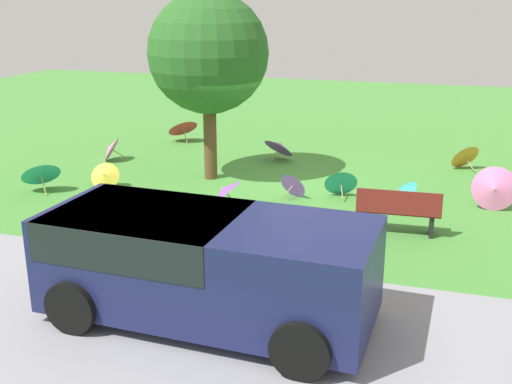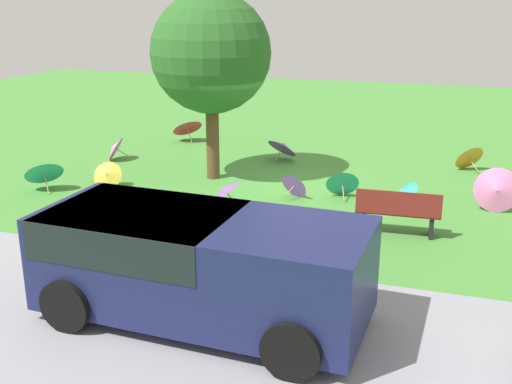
{
  "view_description": "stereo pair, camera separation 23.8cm",
  "coord_description": "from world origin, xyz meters",
  "px_view_note": "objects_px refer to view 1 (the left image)",
  "views": [
    {
      "loc": [
        -4.1,
        13.93,
        4.42
      ],
      "look_at": [
        -0.53,
        2.4,
        0.6
      ],
      "focal_mm": 43.61,
      "sensor_mm": 36.0,
      "label": 1
    },
    {
      "loc": [
        -4.32,
        13.86,
        4.42
      ],
      "look_at": [
        -0.53,
        2.4,
        0.6
      ],
      "focal_mm": 43.61,
      "sensor_mm": 36.0,
      "label": 2
    }
  ],
  "objects_px": {
    "shade_tree": "(208,54)",
    "parasol_orange_0": "(464,155)",
    "parasol_pink_0": "(495,189)",
    "parasol_teal_2": "(40,172)",
    "parasol_pink_4": "(110,148)",
    "parasol_teal_1": "(401,192)",
    "parasol_red_0": "(182,126)",
    "park_bench": "(398,211)",
    "parasol_purple_0": "(294,184)",
    "parasol_teal_0": "(341,181)",
    "parasol_purple_1": "(280,146)",
    "parasol_purple_2": "(224,190)",
    "van_dark": "(197,259)",
    "parasol_yellow_2": "(104,175)"
  },
  "relations": [
    {
      "from": "parasol_purple_1",
      "to": "parasol_orange_0",
      "type": "height_order",
      "value": "parasol_purple_1"
    },
    {
      "from": "park_bench",
      "to": "van_dark",
      "type": "bearing_deg",
      "value": 59.94
    },
    {
      "from": "parasol_purple_0",
      "to": "parasol_pink_4",
      "type": "bearing_deg",
      "value": -16.82
    },
    {
      "from": "parasol_purple_1",
      "to": "parasol_yellow_2",
      "type": "distance_m",
      "value": 5.06
    },
    {
      "from": "parasol_pink_0",
      "to": "parasol_teal_0",
      "type": "bearing_deg",
      "value": -0.59
    },
    {
      "from": "shade_tree",
      "to": "parasol_orange_0",
      "type": "distance_m",
      "value": 7.28
    },
    {
      "from": "parasol_pink_4",
      "to": "parasol_teal_1",
      "type": "bearing_deg",
      "value": 166.76
    },
    {
      "from": "park_bench",
      "to": "shade_tree",
      "type": "height_order",
      "value": "shade_tree"
    },
    {
      "from": "parasol_teal_1",
      "to": "parasol_red_0",
      "type": "xyz_separation_m",
      "value": [
        7.17,
        -4.74,
        0.08
      ]
    },
    {
      "from": "parasol_pink_0",
      "to": "parasol_teal_1",
      "type": "xyz_separation_m",
      "value": [
        1.91,
        0.56,
        -0.07
      ]
    },
    {
      "from": "park_bench",
      "to": "parasol_red_0",
      "type": "xyz_separation_m",
      "value": [
        7.23,
        -6.18,
        0.03
      ]
    },
    {
      "from": "park_bench",
      "to": "parasol_purple_1",
      "type": "xyz_separation_m",
      "value": [
        3.66,
        -4.78,
        -0.06
      ]
    },
    {
      "from": "parasol_purple_0",
      "to": "parasol_pink_0",
      "type": "bearing_deg",
      "value": -175.03
    },
    {
      "from": "parasol_teal_0",
      "to": "parasol_pink_0",
      "type": "distance_m",
      "value": 3.32
    },
    {
      "from": "park_bench",
      "to": "shade_tree",
      "type": "relative_size",
      "value": 0.36
    },
    {
      "from": "parasol_purple_0",
      "to": "parasol_teal_2",
      "type": "height_order",
      "value": "parasol_teal_2"
    },
    {
      "from": "parasol_red_0",
      "to": "parasol_teal_0",
      "type": "bearing_deg",
      "value": 144.27
    },
    {
      "from": "parasol_teal_0",
      "to": "parasol_pink_4",
      "type": "xyz_separation_m",
      "value": [
        6.72,
        -1.32,
        -0.01
      ]
    },
    {
      "from": "parasol_purple_0",
      "to": "parasol_red_0",
      "type": "relative_size",
      "value": 0.58
    },
    {
      "from": "park_bench",
      "to": "parasol_orange_0",
      "type": "height_order",
      "value": "park_bench"
    },
    {
      "from": "parasol_teal_2",
      "to": "shade_tree",
      "type": "bearing_deg",
      "value": -147.2
    },
    {
      "from": "parasol_teal_1",
      "to": "parasol_pink_4",
      "type": "relative_size",
      "value": 1.08
    },
    {
      "from": "parasol_purple_1",
      "to": "parasol_teal_2",
      "type": "distance_m",
      "value": 6.42
    },
    {
      "from": "parasol_teal_1",
      "to": "parasol_orange_0",
      "type": "bearing_deg",
      "value": -108.46
    },
    {
      "from": "parasol_teal_2",
      "to": "park_bench",
      "type": "bearing_deg",
      "value": 177.69
    },
    {
      "from": "shade_tree",
      "to": "parasol_pink_0",
      "type": "xyz_separation_m",
      "value": [
        -6.7,
        0.55,
        -2.61
      ]
    },
    {
      "from": "shade_tree",
      "to": "parasol_yellow_2",
      "type": "relative_size",
      "value": 5.82
    },
    {
      "from": "shade_tree",
      "to": "parasol_teal_1",
      "type": "height_order",
      "value": "shade_tree"
    },
    {
      "from": "van_dark",
      "to": "parasol_teal_2",
      "type": "height_order",
      "value": "van_dark"
    },
    {
      "from": "parasol_pink_0",
      "to": "parasol_teal_1",
      "type": "height_order",
      "value": "parasol_pink_0"
    },
    {
      "from": "parasol_pink_0",
      "to": "parasol_purple_1",
      "type": "bearing_deg",
      "value": -26.81
    },
    {
      "from": "parasol_purple_2",
      "to": "parasol_pink_4",
      "type": "relative_size",
      "value": 1.01
    },
    {
      "from": "parasol_yellow_2",
      "to": "park_bench",
      "type": "bearing_deg",
      "value": 172.3
    },
    {
      "from": "parasol_pink_4",
      "to": "parasol_pink_0",
      "type": "bearing_deg",
      "value": 172.32
    },
    {
      "from": "parasol_purple_1",
      "to": "parasol_red_0",
      "type": "relative_size",
      "value": 0.89
    },
    {
      "from": "parasol_teal_0",
      "to": "parasol_pink_4",
      "type": "height_order",
      "value": "parasol_teal_0"
    },
    {
      "from": "van_dark",
      "to": "parasol_red_0",
      "type": "bearing_deg",
      "value": -65.19
    },
    {
      "from": "parasol_teal_0",
      "to": "parasol_orange_0",
      "type": "height_order",
      "value": "parasol_orange_0"
    },
    {
      "from": "parasol_teal_1",
      "to": "parasol_purple_1",
      "type": "distance_m",
      "value": 4.91
    },
    {
      "from": "parasol_teal_1",
      "to": "parasol_orange_0",
      "type": "height_order",
      "value": "parasol_orange_0"
    },
    {
      "from": "park_bench",
      "to": "parasol_purple_0",
      "type": "distance_m",
      "value": 2.95
    },
    {
      "from": "parasol_purple_1",
      "to": "parasol_purple_2",
      "type": "height_order",
      "value": "parasol_purple_2"
    },
    {
      "from": "park_bench",
      "to": "parasol_teal_2",
      "type": "height_order",
      "value": "park_bench"
    },
    {
      "from": "parasol_teal_1",
      "to": "parasol_teal_0",
      "type": "bearing_deg",
      "value": -22.8
    },
    {
      "from": "parasol_pink_0",
      "to": "parasol_teal_2",
      "type": "xyz_separation_m",
      "value": [
        10.13,
        1.66,
        -0.02
      ]
    },
    {
      "from": "parasol_teal_2",
      "to": "parasol_pink_4",
      "type": "distance_m",
      "value": 3.02
    },
    {
      "from": "shade_tree",
      "to": "parasol_pink_4",
      "type": "height_order",
      "value": "shade_tree"
    },
    {
      "from": "van_dark",
      "to": "parasol_purple_1",
      "type": "height_order",
      "value": "van_dark"
    },
    {
      "from": "parasol_purple_1",
      "to": "parasol_teal_2",
      "type": "relative_size",
      "value": 0.96
    },
    {
      "from": "parasol_teal_0",
      "to": "parasol_pink_4",
      "type": "bearing_deg",
      "value": -11.11
    }
  ]
}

